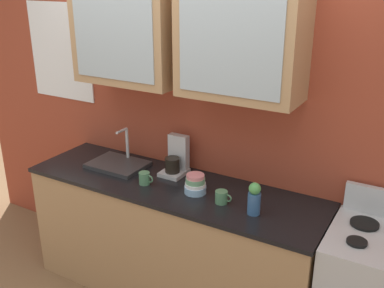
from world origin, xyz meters
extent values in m
cube|color=#993D28|center=(0.00, 0.37, 1.41)|extent=(4.60, 0.10, 2.83)
cube|color=#A87F56|center=(-0.43, 0.15, 1.97)|extent=(0.78, 0.35, 0.76)
cube|color=#9EADB7|center=(-0.43, -0.03, 1.97)|extent=(0.66, 0.01, 0.65)
cube|color=#A87F56|center=(0.43, 0.15, 1.97)|extent=(0.78, 0.35, 0.76)
cube|color=#9EADB7|center=(0.43, -0.03, 1.97)|extent=(0.66, 0.01, 0.65)
cube|color=white|center=(-1.30, 0.32, 1.71)|extent=(0.66, 0.01, 0.80)
cube|color=#A87F56|center=(0.00, 0.00, 0.45)|extent=(2.18, 0.62, 0.90)
cube|color=black|center=(0.00, 0.00, 0.91)|extent=(2.21, 0.65, 0.03)
cylinder|color=black|center=(1.29, -0.11, 0.94)|extent=(0.11, 0.11, 0.02)
cylinder|color=black|center=(1.29, 0.11, 0.94)|extent=(0.17, 0.17, 0.02)
cube|color=#2D2D30|center=(-0.53, 0.05, 0.94)|extent=(0.43, 0.32, 0.03)
cylinder|color=silver|center=(-0.53, 0.18, 1.08)|extent=(0.02, 0.02, 0.24)
cylinder|color=silver|center=(-0.53, 0.12, 1.20)|extent=(0.02, 0.12, 0.02)
cylinder|color=#8CB7E0|center=(0.21, -0.03, 0.95)|extent=(0.15, 0.15, 0.05)
cylinder|color=white|center=(0.21, -0.03, 0.98)|extent=(0.14, 0.14, 0.04)
cylinder|color=#669972|center=(0.21, -0.03, 1.02)|extent=(0.13, 0.13, 0.04)
cylinder|color=#D87F84|center=(0.21, -0.03, 1.04)|extent=(0.12, 0.12, 0.04)
cylinder|color=#33598C|center=(0.66, -0.09, 1.00)|extent=(0.08, 0.08, 0.14)
sphere|color=#4C994C|center=(0.66, -0.09, 1.10)|extent=(0.07, 0.07, 0.07)
cylinder|color=#4C7F59|center=(-0.17, -0.09, 0.97)|extent=(0.08, 0.08, 0.09)
torus|color=#4C7F59|center=(-0.12, -0.09, 0.98)|extent=(0.06, 0.01, 0.06)
cylinder|color=#4C7F59|center=(0.43, -0.07, 0.97)|extent=(0.08, 0.08, 0.08)
torus|color=#4C7F59|center=(0.47, -0.07, 0.97)|extent=(0.05, 0.01, 0.05)
cube|color=#B7B7BC|center=(-0.07, 0.15, 0.94)|extent=(0.17, 0.20, 0.03)
cylinder|color=black|center=(-0.07, 0.13, 1.01)|extent=(0.11, 0.11, 0.11)
cube|color=#B7B7BC|center=(-0.07, 0.22, 1.09)|extent=(0.15, 0.06, 0.26)
camera|label=1|loc=(1.56, -2.41, 2.33)|focal=41.94mm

